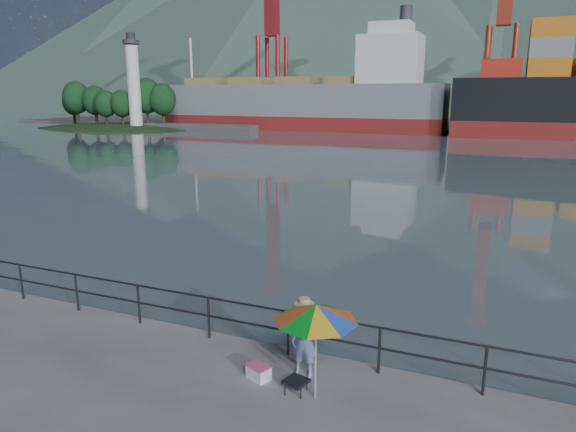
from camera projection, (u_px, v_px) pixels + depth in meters
The scene contains 10 objects.
harbor_water at pixel (478, 117), 127.32m from camera, with size 500.00×280.00×0.00m, color slate.
far_dock at pixel (526, 126), 90.39m from camera, with size 200.00×40.00×0.40m, color #514F4C.
guardrail at pixel (173, 310), 12.25m from camera, with size 22.00×0.06×1.03m.
lighthouse_islet at pixel (112, 126), 87.13m from camera, with size 48.00×26.40×19.20m.
fisherman at pixel (304, 340), 10.24m from camera, with size 0.55×0.36×1.52m, color #2B4093.
beach_umbrella at pixel (316, 313), 9.21m from camera, with size 1.75×1.75×1.88m.
folding_stool at pixel (296, 386), 9.75m from camera, with size 0.50×0.50×0.27m.
cooler_bag at pixel (259, 373), 10.24m from camera, with size 0.46×0.30×0.26m, color silver.
fishing_rod at pixel (317, 358), 11.09m from camera, with size 0.02×0.02×2.00m, color black.
bulk_carrier at pixel (308, 102), 83.30m from camera, with size 47.52×8.23×14.50m.
Camera 1 is at (6.97, -7.72, 5.56)m, focal length 32.00 mm.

